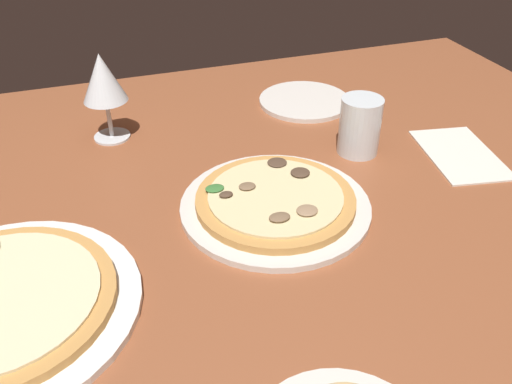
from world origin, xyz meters
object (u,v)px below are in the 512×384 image
object	(u,v)px
wine_glass_near	(103,80)
water_glass	(359,129)
paper_menu	(460,154)
pizza_main	(275,202)
side_plate	(305,101)
pizza_side	(0,305)

from	to	relation	value
wine_glass_near	water_glass	bearing A→B (deg)	154.50
paper_menu	pizza_main	bearing A→B (deg)	17.26
pizza_main	side_plate	xyz separation A→B (cm)	(-18.38, -32.06, -0.72)
wine_glass_near	side_plate	bearing A→B (deg)	-176.91
pizza_main	wine_glass_near	size ratio (longest dim) A/B	1.78
water_glass	side_plate	xyz separation A→B (cm)	(0.91, -20.89, -3.91)
side_plate	paper_menu	bearing A→B (deg)	121.59
pizza_main	side_plate	world-z (taller)	pizza_main
pizza_side	paper_menu	distance (cm)	73.83
wine_glass_near	pizza_main	bearing A→B (deg)	123.91
pizza_side	wine_glass_near	bearing A→B (deg)	-113.81
pizza_side	paper_menu	world-z (taller)	pizza_side
wine_glass_near	paper_menu	xyz separation A→B (cm)	(-55.59, 25.65, -10.84)
pizza_main	wine_glass_near	world-z (taller)	wine_glass_near
water_glass	paper_menu	distance (cm)	18.03
pizza_main	water_glass	distance (cm)	22.52
water_glass	wine_glass_near	bearing A→B (deg)	-25.50
water_glass	pizza_side	bearing A→B (deg)	19.37
water_glass	side_plate	distance (cm)	21.28
wine_glass_near	side_plate	size ratio (longest dim) A/B	0.86
pizza_side	wine_glass_near	xyz separation A→B (cm)	(-17.07, -38.68, 9.84)
pizza_side	paper_menu	size ratio (longest dim) A/B	1.78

